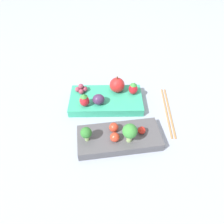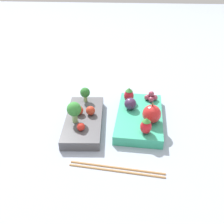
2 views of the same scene
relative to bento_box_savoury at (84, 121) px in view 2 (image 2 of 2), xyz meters
name	(u,v)px [view 2 (image 2 of 2)]	position (x,y,z in m)	size (l,w,h in m)	color
ground_plane	(110,123)	(0.01, -0.07, -0.01)	(4.00, 4.00, 0.00)	#939EB2
bento_box_savoury	(84,121)	(0.00, 0.00, 0.00)	(0.23, 0.11, 0.03)	#4C4C51
bento_box_fruit	(139,117)	(0.03, -0.15, 0.00)	(0.23, 0.13, 0.03)	#33A87F
broccoli_floret_0	(74,110)	(-0.02, 0.02, 0.05)	(0.04, 0.04, 0.06)	#93B770
broccoli_floret_1	(85,93)	(0.08, 0.01, 0.04)	(0.03, 0.03, 0.04)	#93B770
cherry_tomato_0	(79,110)	(0.01, 0.02, 0.02)	(0.02, 0.02, 0.02)	red
cherry_tomato_1	(90,111)	(0.01, -0.02, 0.03)	(0.03, 0.03, 0.03)	red
cherry_tomato_2	(81,127)	(-0.06, 0.00, 0.02)	(0.02, 0.02, 0.02)	red
apple	(152,114)	(-0.01, -0.18, 0.04)	(0.05, 0.05, 0.06)	red
strawberry_0	(146,126)	(-0.06, -0.16, 0.03)	(0.03, 0.03, 0.04)	red
strawberry_1	(129,95)	(0.09, -0.12, 0.03)	(0.03, 0.03, 0.04)	red
plum	(130,104)	(0.05, -0.12, 0.03)	(0.04, 0.03, 0.03)	#42284C
grape_cluster	(151,97)	(0.10, -0.18, 0.02)	(0.04, 0.04, 0.03)	#93384C
chopsticks_pair	(117,169)	(-0.16, -0.10, -0.01)	(0.04, 0.21, 0.01)	#A37547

